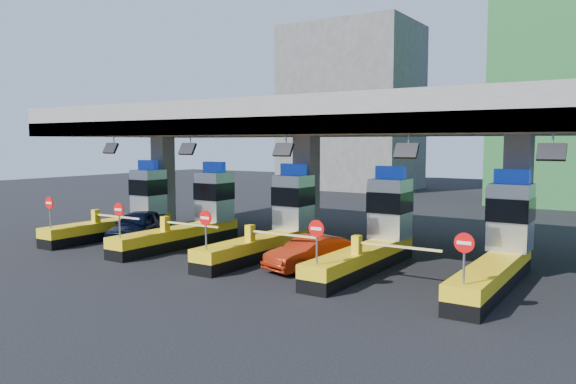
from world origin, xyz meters
The scene contains 10 objects.
ground centered at (0.00, 0.00, 0.00)m, with size 120.00×120.00×0.00m, color black.
toll_canopy centered at (0.00, 2.87, 6.13)m, with size 28.00×12.09×7.00m.
toll_lane_far_left centered at (-10.00, 0.28, 1.40)m, with size 4.43×8.00×4.16m.
toll_lane_left centered at (-5.00, 0.28, 1.40)m, with size 4.43×8.00×4.16m.
toll_lane_center centered at (0.00, 0.28, 1.40)m, with size 4.43×8.00×4.16m.
toll_lane_right centered at (5.00, 0.28, 1.40)m, with size 4.43×8.00×4.16m.
toll_lane_far_right centered at (10.00, 0.28, 1.40)m, with size 4.43×8.00×4.16m.
bg_building_concrete centered at (-14.00, 36.00, 9.00)m, with size 14.00×10.00×18.00m, color #4C4C49.
van centered at (-7.82, -1.02, 0.82)m, with size 1.94×4.83×1.65m, color black.
red_car centered at (2.97, -1.53, 0.68)m, with size 1.44×4.14×1.37m, color maroon.
Camera 1 is at (14.48, -21.06, 5.19)m, focal length 35.00 mm.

